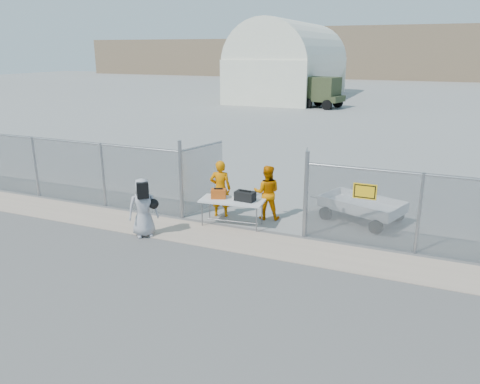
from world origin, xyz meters
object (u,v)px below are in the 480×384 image
at_px(security_worker_right, 267,192).
at_px(visitor, 143,208).
at_px(utility_trailer, 362,209).
at_px(security_worker_left, 220,189).
at_px(folding_table, 232,213).

bearing_deg(security_worker_right, visitor, 27.96).
height_order(visitor, utility_trailer, visitor).
bearing_deg(utility_trailer, security_worker_left, -142.12).
relative_size(folding_table, security_worker_right, 1.11).
bearing_deg(folding_table, utility_trailer, 22.61).
distance_m(folding_table, visitor, 2.68).
xyz_separation_m(security_worker_left, security_worker_right, (1.44, 0.36, -0.05)).
distance_m(visitor, utility_trailer, 6.69).
bearing_deg(folding_table, security_worker_right, 45.38).
distance_m(security_worker_right, visitor, 3.87).
height_order(folding_table, utility_trailer, folding_table).
xyz_separation_m(security_worker_left, visitor, (-1.33, -2.34, -0.07)).
bearing_deg(security_worker_right, utility_trailer, -177.00).
bearing_deg(security_worker_left, folding_table, 121.22).
relative_size(folding_table, security_worker_left, 1.04).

